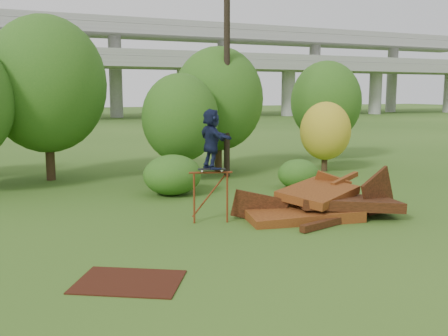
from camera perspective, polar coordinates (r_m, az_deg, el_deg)
name	(u,v)px	position (r m, az deg, el deg)	size (l,w,h in m)	color
ground	(279,233)	(14.01, 6.33, -7.42)	(240.00, 240.00, 0.00)	#2D5116
scrap_pile	(321,204)	(16.03, 10.99, -4.07)	(5.52, 3.32, 1.74)	#4E200D
grind_rail	(211,190)	(14.79, -1.53, -2.49)	(1.24, 0.45, 1.56)	maroon
skateboard	(212,169)	(14.69, -1.42, -0.13)	(0.84, 0.45, 0.08)	black
skater	(212,139)	(14.58, -1.44, 3.35)	(1.63, 0.52, 1.76)	#141B39
flat_plate	(129,282)	(10.68, -10.81, -12.64)	(2.12, 1.52, 0.03)	#36150B
tree_1	(46,85)	(23.19, -19.64, 8.97)	(5.15, 5.15, 7.16)	black
tree_2	(180,118)	(21.72, -5.01, 5.72)	(3.33, 3.33, 4.69)	black
tree_3	(218,99)	(24.42, -0.67, 7.89)	(4.37, 4.37, 6.06)	black
tree_4	(325,131)	(24.95, 11.51, 4.16)	(2.48, 2.48, 3.42)	black
tree_5	(326,102)	(29.43, 11.58, 7.44)	(4.02, 4.02, 5.65)	black
shrub_left	(172,175)	(18.97, -5.92, -0.79)	(2.22, 2.05, 1.54)	#174913
shrub_right	(298,174)	(20.36, 8.50, -0.67)	(1.70, 1.56, 1.20)	#174913
utility_pole	(227,56)	(22.94, 0.33, 12.66)	(1.40, 0.28, 10.79)	black
freeway_overpass	(54,45)	(75.15, -18.83, 13.13)	(160.00, 15.00, 13.70)	gray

